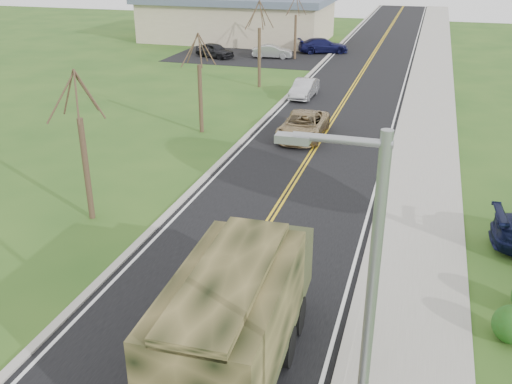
% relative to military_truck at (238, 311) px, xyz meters
% --- Properties ---
extents(road, '(8.00, 120.00, 0.01)m').
position_rel_military_truck_xyz_m(road, '(-1.65, 37.08, -2.03)').
color(road, black).
rests_on(road, ground).
extents(curb_right, '(0.30, 120.00, 0.12)m').
position_rel_military_truck_xyz_m(curb_right, '(2.50, 37.08, -1.97)').
color(curb_right, '#9E998E').
rests_on(curb_right, ground).
extents(sidewalk_right, '(3.20, 120.00, 0.10)m').
position_rel_military_truck_xyz_m(sidewalk_right, '(4.25, 37.08, -1.98)').
color(sidewalk_right, '#9E998E').
rests_on(sidewalk_right, ground).
extents(curb_left, '(0.30, 120.00, 0.10)m').
position_rel_military_truck_xyz_m(curb_left, '(-5.80, 37.08, -1.98)').
color(curb_left, '#9E998E').
rests_on(curb_left, ground).
extents(street_light, '(1.65, 0.22, 8.00)m').
position_rel_military_truck_xyz_m(street_light, '(3.25, -3.42, 2.40)').
color(street_light, gray).
rests_on(street_light, ground).
extents(bare_tree_a, '(1.93, 2.26, 6.08)m').
position_rel_military_truck_xyz_m(bare_tree_a, '(-8.66, 7.08, 0.59)').
color(bare_tree_a, '#38281C').
rests_on(bare_tree_a, ground).
extents(bare_tree_b, '(1.83, 2.14, 5.73)m').
position_rel_military_truck_xyz_m(bare_tree_b, '(-8.66, 19.08, 0.44)').
color(bare_tree_b, '#38281C').
rests_on(bare_tree_b, ground).
extents(bare_tree_c, '(2.04, 2.39, 6.42)m').
position_rel_military_truck_xyz_m(bare_tree_c, '(-8.66, 31.08, 0.74)').
color(bare_tree_c, '#38281C').
rests_on(bare_tree_c, ground).
extents(bare_tree_d, '(1.88, 2.20, 5.91)m').
position_rel_military_truck_xyz_m(bare_tree_d, '(-8.66, 43.08, 0.52)').
color(bare_tree_d, '#38281C').
rests_on(bare_tree_d, ground).
extents(commercial_building, '(25.50, 21.50, 5.65)m').
position_rel_military_truck_xyz_m(commercial_building, '(-17.64, 53.05, 0.66)').
color(commercial_building, tan).
rests_on(commercial_building, ground).
extents(military_truck, '(2.67, 7.19, 3.55)m').
position_rel_military_truck_xyz_m(military_truck, '(0.00, 0.00, 0.00)').
color(military_truck, black).
rests_on(military_truck, ground).
extents(suv_champagne, '(2.36, 5.11, 1.42)m').
position_rel_military_truck_xyz_m(suv_champagne, '(-2.69, 19.81, -1.32)').
color(suv_champagne, '#967E54').
rests_on(suv_champagne, ground).
extents(sedan_silver, '(1.49, 3.97, 1.29)m').
position_rel_military_truck_xyz_m(sedan_silver, '(-4.62, 28.86, -1.38)').
color(sedan_silver, '#B8B8BD').
rests_on(sedan_silver, ground).
extents(lot_car_dark, '(4.38, 3.09, 1.39)m').
position_rel_military_truck_xyz_m(lot_car_dark, '(-16.27, 41.54, -1.34)').
color(lot_car_dark, black).
rests_on(lot_car_dark, ground).
extents(lot_car_silver, '(3.96, 1.88, 1.25)m').
position_rel_military_truck_xyz_m(lot_car_silver, '(-10.84, 42.92, -1.40)').
color(lot_car_silver, '#A6A6AB').
rests_on(lot_car_silver, ground).
extents(lot_car_navy, '(5.43, 3.78, 1.46)m').
position_rel_military_truck_xyz_m(lot_car_navy, '(-6.65, 47.08, -1.30)').
color(lot_car_navy, '#0F1037').
rests_on(lot_car_navy, ground).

